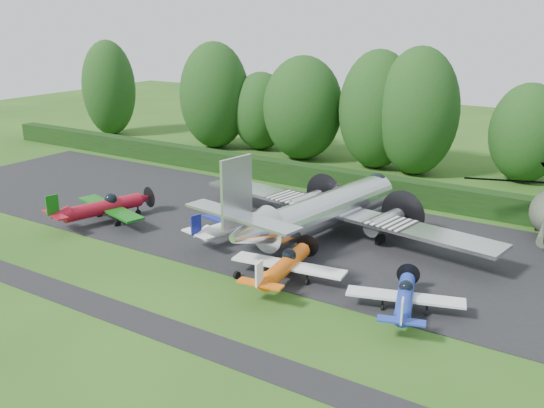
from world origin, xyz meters
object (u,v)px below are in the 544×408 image
Objects in this scene: light_plane_red at (103,207)px; light_plane_orange at (285,265)px; transport_plane at (326,210)px; light_plane_blue at (405,298)px; light_plane_white at (236,225)px.

light_plane_orange is (17.19, -1.76, -0.14)m from light_plane_red.
transport_plane is at bearing 5.23° from light_plane_red.
light_plane_blue is (8.78, -7.74, -1.16)m from transport_plane.
transport_plane is at bearing 22.03° from light_plane_white.
transport_plane is 2.92× the size of light_plane_red.
light_plane_blue is (24.57, -1.76, -0.26)m from light_plane_red.
transport_plane reaches higher than light_plane_white.
transport_plane is 3.28× the size of light_plane_orange.
light_plane_red is at bearing -168.01° from transport_plane.
transport_plane is 11.76m from light_plane_blue.
light_plane_orange is at bearing -44.51° from light_plane_white.
light_plane_blue is at bearing -28.86° from light_plane_white.
light_plane_white is 1.14× the size of light_plane_blue.
light_plane_white reaches higher than light_plane_orange.
light_plane_orange is 7.38m from light_plane_blue.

